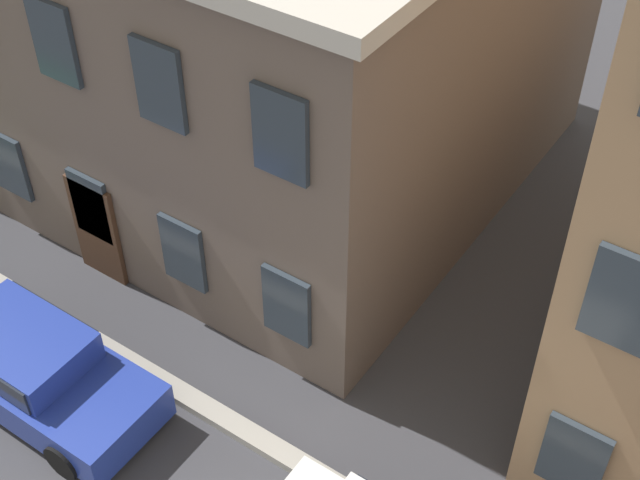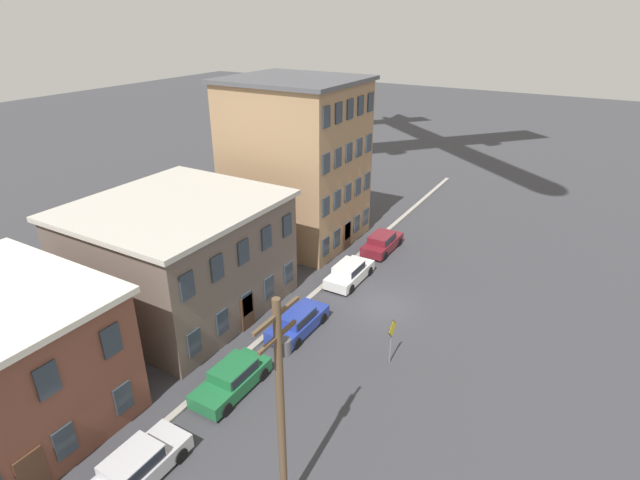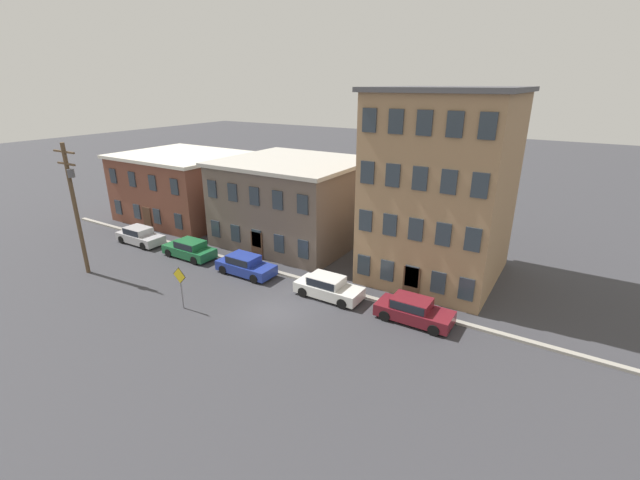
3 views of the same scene
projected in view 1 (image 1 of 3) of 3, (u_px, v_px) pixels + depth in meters
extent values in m
cube|color=#66564C|center=(256.00, 11.00, 18.07)|extent=(10.95, 9.99, 6.74)
cube|color=#2D3842|center=(9.00, 165.00, 17.04)|extent=(0.90, 0.10, 1.40)
cube|color=#2D3842|center=(91.00, 207.00, 16.13)|extent=(0.90, 0.10, 1.40)
cube|color=#2D3842|center=(54.00, 42.00, 13.85)|extent=(0.90, 0.10, 1.40)
cube|color=#2D3842|center=(183.00, 253.00, 15.22)|extent=(0.90, 0.10, 1.40)
cube|color=#2D3842|center=(159.00, 85.00, 12.94)|extent=(0.90, 0.10, 1.40)
cube|color=#2D3842|center=(287.00, 306.00, 14.30)|extent=(0.90, 0.10, 1.40)
cube|color=#2D3842|center=(280.00, 135.00, 12.03)|extent=(0.90, 0.10, 1.40)
cube|color=#472D1E|center=(97.00, 231.00, 16.53)|extent=(1.10, 0.10, 2.20)
cube|color=#2D3842|center=(573.00, 458.00, 12.34)|extent=(0.90, 0.10, 1.40)
cube|color=#2D3842|center=(625.00, 302.00, 10.22)|extent=(0.90, 0.10, 1.40)
cube|color=#233899|center=(38.00, 375.00, 14.74)|extent=(4.40, 1.80, 0.70)
cube|color=#233899|center=(21.00, 345.00, 14.40)|extent=(2.20, 1.51, 0.55)
cube|color=#1E232D|center=(21.00, 345.00, 14.40)|extent=(2.02, 1.58, 0.48)
cylinder|color=black|center=(140.00, 388.00, 14.79)|extent=(0.66, 0.22, 0.66)
cylinder|color=black|center=(64.00, 460.00, 13.75)|extent=(0.66, 0.22, 0.66)
cylinder|color=black|center=(20.00, 315.00, 16.00)|extent=(0.66, 0.22, 0.66)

